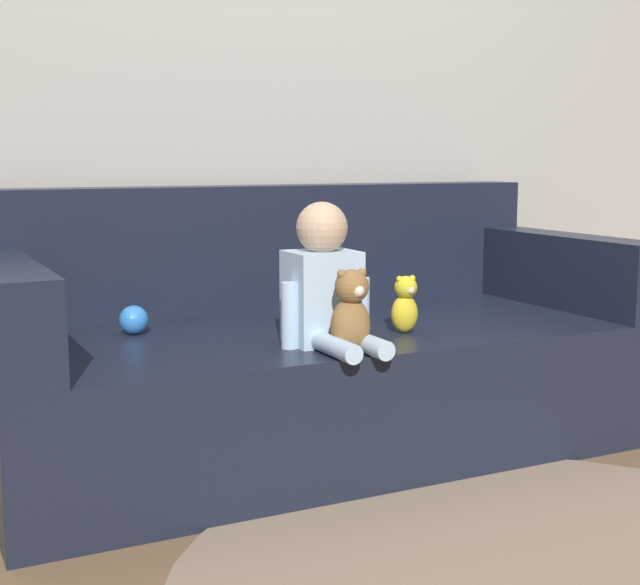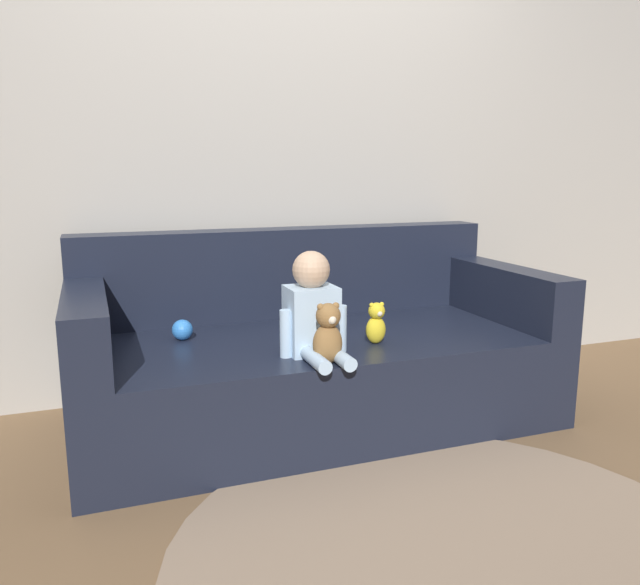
% 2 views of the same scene
% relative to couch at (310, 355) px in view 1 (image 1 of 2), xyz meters
% --- Properties ---
extents(ground_plane, '(12.00, 12.00, 0.00)m').
position_rel_couch_xyz_m(ground_plane, '(0.00, -0.06, -0.29)').
color(ground_plane, brown).
extents(wall_back, '(8.00, 0.05, 2.60)m').
position_rel_couch_xyz_m(wall_back, '(0.00, 0.51, 1.01)').
color(wall_back, '#ADA89E').
rests_on(wall_back, ground_plane).
extents(couch, '(2.07, 0.98, 0.84)m').
position_rel_couch_xyz_m(couch, '(0.00, 0.00, 0.00)').
color(couch, black).
rests_on(couch, ground_plane).
extents(person_baby, '(0.28, 0.37, 0.41)m').
position_rel_couch_xyz_m(person_baby, '(-0.12, -0.34, 0.28)').
color(person_baby, silver).
rests_on(person_baby, couch).
extents(teddy_bear_brown, '(0.14, 0.11, 0.24)m').
position_rel_couch_xyz_m(teddy_bear_brown, '(-0.11, -0.49, 0.22)').
color(teddy_bear_brown, olive).
rests_on(teddy_bear_brown, couch).
extents(plush_toy_side, '(0.09, 0.08, 0.18)m').
position_rel_couch_xyz_m(plush_toy_side, '(0.18, -0.29, 0.20)').
color(plush_toy_side, yellow).
rests_on(plush_toy_side, couch).
extents(toy_ball, '(0.09, 0.09, 0.09)m').
position_rel_couch_xyz_m(toy_ball, '(-0.57, 0.04, 0.16)').
color(toy_ball, '#337FDB').
rests_on(toy_ball, couch).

